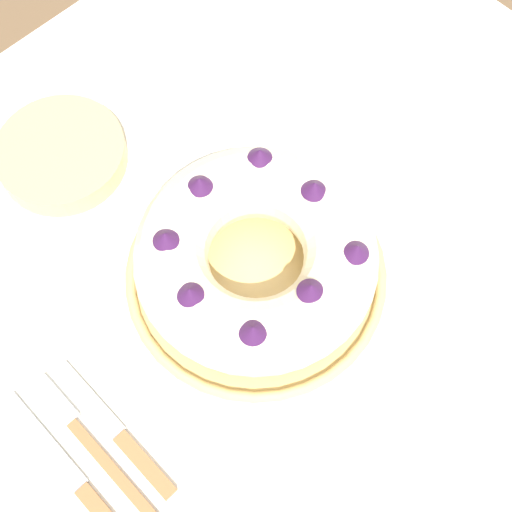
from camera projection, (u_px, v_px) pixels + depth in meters
name	position (u px, v px, depth m)	size (l,w,h in m)	color
ground_plane	(259.00, 428.00, 1.47)	(8.00, 8.00, 0.00)	brown
dining_table	(261.00, 331.00, 0.90)	(1.11, 1.01, 0.73)	silver
serving_dish	(256.00, 275.00, 0.81)	(0.30, 0.30, 0.02)	tan
bundt_cake	(256.00, 256.00, 0.77)	(0.27, 0.27, 0.10)	beige
fork	(90.00, 444.00, 0.74)	(0.02, 0.22, 0.01)	#936038
serving_knife	(84.00, 491.00, 0.72)	(0.02, 0.23, 0.01)	#936038
cake_knife	(121.00, 438.00, 0.75)	(0.02, 0.19, 0.01)	#936038
side_bowl	(62.00, 155.00, 0.88)	(0.16, 0.16, 0.03)	tan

